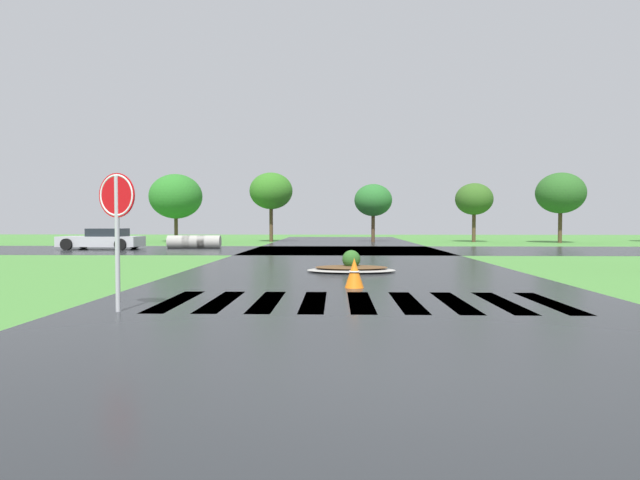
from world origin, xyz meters
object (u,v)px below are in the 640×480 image
(stop_sign, at_px, (117,209))
(median_island, at_px, (351,267))
(car_white_sedan, at_px, (103,240))
(drainage_pipe_stack, at_px, (194,242))
(traffic_cone, at_px, (354,273))

(stop_sign, bearing_deg, median_island, 80.43)
(median_island, distance_m, car_white_sedan, 18.98)
(stop_sign, xyz_separation_m, car_white_sedan, (-9.39, 20.65, -1.21))
(drainage_pipe_stack, bearing_deg, median_island, -58.93)
(drainage_pipe_stack, bearing_deg, stop_sign, -78.31)
(drainage_pipe_stack, distance_m, traffic_cone, 20.42)
(stop_sign, bearing_deg, drainage_pipe_stack, 121.74)
(car_white_sedan, bearing_deg, traffic_cone, 129.35)
(stop_sign, distance_m, car_white_sedan, 22.72)
(stop_sign, relative_size, car_white_sedan, 0.54)
(stop_sign, height_order, traffic_cone, stop_sign)
(median_island, xyz_separation_m, drainage_pipe_stack, (-8.76, 14.53, 0.23))
(car_white_sedan, distance_m, traffic_cone, 21.88)
(median_island, height_order, drainage_pipe_stack, drainage_pipe_stack)
(car_white_sedan, relative_size, drainage_pipe_stack, 1.45)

